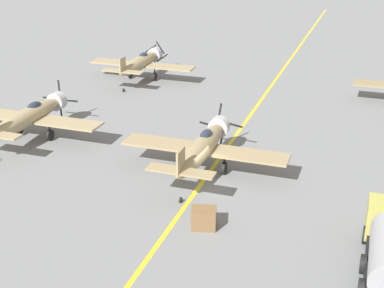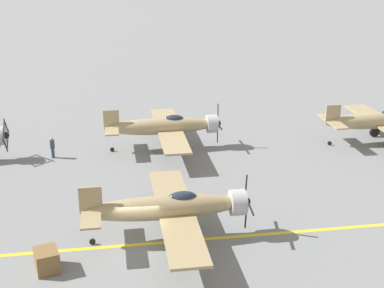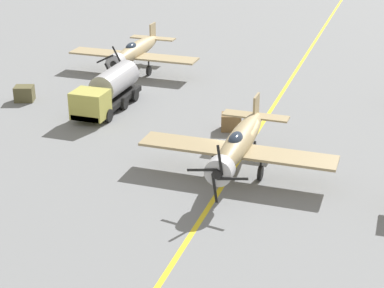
# 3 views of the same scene
# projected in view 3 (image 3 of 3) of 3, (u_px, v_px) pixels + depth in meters

# --- Properties ---
(ground_plane) EXTENTS (400.00, 400.00, 0.00)m
(ground_plane) POSITION_uv_depth(u_px,v_px,m) (239.00, 160.00, 41.33)
(ground_plane) COLOR slate
(taxiway_stripe) EXTENTS (0.30, 160.00, 0.01)m
(taxiway_stripe) POSITION_uv_depth(u_px,v_px,m) (239.00, 160.00, 41.33)
(taxiway_stripe) COLOR yellow
(taxiway_stripe) RESTS_ON ground
(airplane_near_right) EXTENTS (12.00, 9.98, 3.65)m
(airplane_near_right) POSITION_uv_depth(u_px,v_px,m) (135.00, 51.00, 58.32)
(airplane_near_right) COLOR tan
(airplane_near_right) RESTS_ON ground
(airplane_mid_center) EXTENTS (12.00, 9.98, 3.79)m
(airplane_mid_center) POSITION_uv_depth(u_px,v_px,m) (238.00, 144.00, 38.72)
(airplane_mid_center) COLOR #9E8A61
(airplane_mid_center) RESTS_ON ground
(fuel_tanker) EXTENTS (2.68, 8.00, 2.98)m
(fuel_tanker) POSITION_uv_depth(u_px,v_px,m) (108.00, 91.00, 49.50)
(fuel_tanker) COLOR black
(fuel_tanker) RESTS_ON ground
(supply_crate_by_tanker) EXTENTS (1.68, 1.51, 1.19)m
(supply_crate_by_tanker) POSITION_uv_depth(u_px,v_px,m) (231.00, 122.00, 45.96)
(supply_crate_by_tanker) COLOR brown
(supply_crate_by_tanker) RESTS_ON ground
(supply_crate_mid_lane) EXTENTS (1.80, 1.65, 1.23)m
(supply_crate_mid_lane) POSITION_uv_depth(u_px,v_px,m) (24.00, 94.00, 51.71)
(supply_crate_mid_lane) COLOR brown
(supply_crate_mid_lane) RESTS_ON ground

